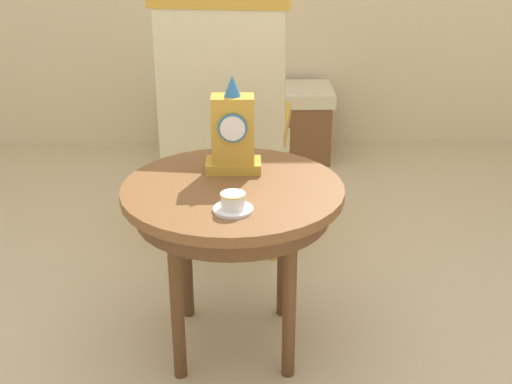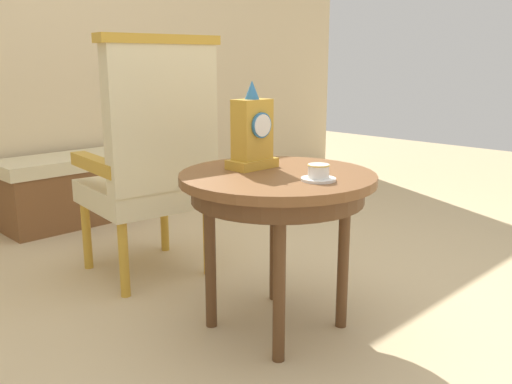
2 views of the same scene
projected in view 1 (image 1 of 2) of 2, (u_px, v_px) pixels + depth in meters
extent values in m
plane|color=tan|center=(253.00, 347.00, 2.43)|extent=(10.00, 10.00, 0.00)
cylinder|color=brown|center=(233.00, 191.00, 2.21)|extent=(0.74, 0.74, 0.03)
cylinder|color=#56351C|center=(233.00, 205.00, 2.23)|extent=(0.65, 0.65, 0.07)
cylinder|color=#56351C|center=(283.00, 247.00, 2.51)|extent=(0.04, 0.04, 0.59)
cylinder|color=#56351C|center=(186.00, 248.00, 2.50)|extent=(0.04, 0.04, 0.59)
cylinder|color=#56351C|center=(177.00, 302.00, 2.17)|extent=(0.04, 0.04, 0.59)
cylinder|color=#56351C|center=(289.00, 301.00, 2.17)|extent=(0.04, 0.04, 0.59)
cylinder|color=white|center=(233.00, 209.00, 2.03)|extent=(0.12, 0.12, 0.01)
cylinder|color=white|center=(233.00, 201.00, 2.01)|extent=(0.07, 0.07, 0.05)
torus|color=gold|center=(233.00, 194.00, 2.01)|extent=(0.08, 0.08, 0.00)
cube|color=gold|center=(233.00, 166.00, 2.32)|extent=(0.19, 0.11, 0.04)
cube|color=gold|center=(233.00, 129.00, 2.27)|extent=(0.14, 0.09, 0.23)
cylinder|color=teal|center=(233.00, 128.00, 2.21)|extent=(0.10, 0.01, 0.10)
cylinder|color=white|center=(233.00, 129.00, 2.21)|extent=(0.08, 0.00, 0.08)
cone|color=teal|center=(232.00, 86.00, 2.21)|extent=(0.06, 0.06, 0.07)
cube|color=beige|center=(230.00, 155.00, 3.08)|extent=(0.58, 0.58, 0.11)
cube|color=beige|center=(221.00, 88.00, 2.73)|extent=(0.53, 0.15, 0.64)
cube|color=gold|center=(219.00, 2.00, 2.59)|extent=(0.57, 0.17, 0.04)
cube|color=gold|center=(280.00, 123.00, 2.99)|extent=(0.13, 0.47, 0.06)
cube|color=gold|center=(179.00, 119.00, 3.04)|extent=(0.13, 0.47, 0.06)
cylinder|color=gold|center=(280.00, 185.00, 3.35)|extent=(0.04, 0.04, 0.35)
cylinder|color=gold|center=(194.00, 181.00, 3.39)|extent=(0.04, 0.04, 0.35)
cylinder|color=gold|center=(273.00, 224.00, 2.95)|extent=(0.04, 0.04, 0.35)
cylinder|color=gold|center=(175.00, 219.00, 2.99)|extent=(0.04, 0.04, 0.35)
cube|color=beige|center=(257.00, 94.00, 4.05)|extent=(0.91, 0.40, 0.08)
cube|color=brown|center=(257.00, 129.00, 4.14)|extent=(0.88, 0.38, 0.36)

